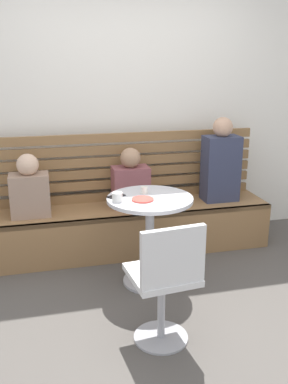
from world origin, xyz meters
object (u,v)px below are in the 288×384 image
booth_bench (129,229)px  cup_espresso_small (144,190)px  cafe_table (150,224)px  person_child_middle (30,189)px  white_chair (166,280)px  person_child_left (131,181)px  plate_small (143,199)px  phone_on_table (116,196)px  person_adult (221,163)px  cup_ceramic_white (117,197)px

booth_bench → cup_espresso_small: size_ratio=48.21×
cafe_table → person_child_middle: person_child_middle is taller
white_chair → person_child_left: 1.52m
person_child_middle → plate_small: (0.85, -0.70, 0.06)m
cafe_table → plate_small: 0.25m
booth_bench → person_child_left: 0.46m
cafe_table → plate_small: bearing=-141.2°
cafe_table → phone_on_table: 0.35m
booth_bench → person_adult: (0.92, 0.01, 0.59)m
person_child_left → person_child_middle: size_ratio=1.00×
person_child_left → phone_on_table: (-0.25, -0.61, 0.06)m
cafe_table → white_chair: (-0.11, -0.81, -0.05)m
cup_espresso_small → cup_ceramic_white: 0.29m
phone_on_table → white_chair: bearing=159.1°
person_child_left → person_child_middle: same height
cup_ceramic_white → cup_espresso_small: bearing=31.2°
person_adult → cup_espresso_small: bearing=-148.5°
cup_ceramic_white → phone_on_table: cup_ceramic_white is taller
plate_small → person_adult: bearing=37.0°
person_adult → phone_on_table: bearing=-152.8°
plate_small → phone_on_table: 0.23m
booth_bench → cup_ceramic_white: (-0.23, -0.69, 0.55)m
person_child_middle → cup_espresso_small: person_child_middle is taller
person_adult → cup_espresso_small: (-0.90, -0.55, -0.04)m
person_child_middle → phone_on_table: 0.88m
white_chair → person_adult: size_ratio=1.04×
booth_bench → cafe_table: cafe_table is taller
white_chair → person_child_middle: size_ratio=1.52×
person_child_middle → plate_small: 1.10m
white_chair → cup_espresso_small: (0.09, 0.92, 0.30)m
cafe_table → cup_espresso_small: (-0.02, 0.11, 0.25)m
white_chair → plate_small: bearing=87.2°
cafe_table → cup_espresso_small: 0.27m
person_child_left → cup_espresso_small: (-0.01, -0.58, 0.08)m
cup_espresso_small → plate_small: (-0.05, -0.17, -0.02)m
person_adult → person_child_left: size_ratio=1.46×
cup_ceramic_white → plate_small: 0.20m
person_child_middle → person_adult: bearing=0.7°
plate_small → phone_on_table: size_ratio=1.21×
plate_small → phone_on_table: (-0.18, 0.14, -0.00)m
person_child_left → cup_ceramic_white: person_child_left is taller
phone_on_table → person_adult: bearing=-93.0°
booth_bench → plate_small: size_ratio=15.88×
cafe_table → white_chair: size_ratio=0.87×
booth_bench → person_child_left: size_ratio=4.81×
person_adult → cup_espresso_small: 1.06m
person_child_middle → cup_ceramic_white: (0.66, -0.68, 0.09)m
cafe_table → person_child_middle: size_ratio=1.32×
person_adult → person_child_middle: 1.81m
booth_bench → white_chair: bearing=-92.7°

